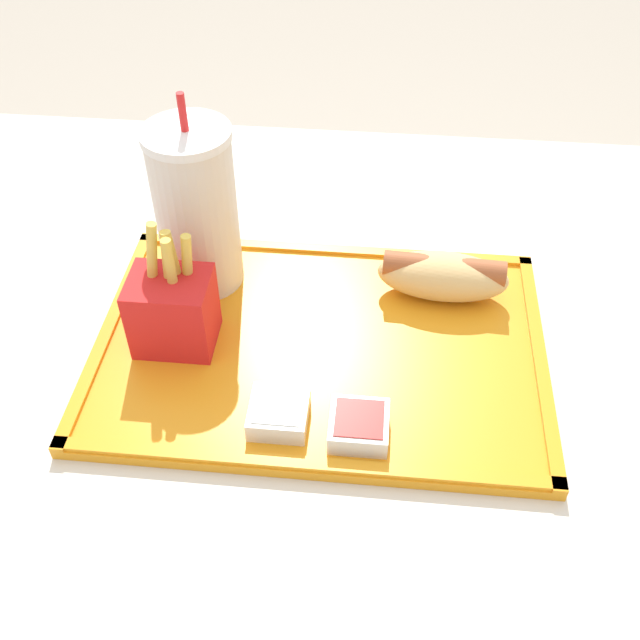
# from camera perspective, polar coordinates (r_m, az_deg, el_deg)

# --- Properties ---
(dining_table) EXTENTS (1.33, 0.80, 0.72)m
(dining_table) POSITION_cam_1_polar(r_m,az_deg,el_deg) (1.00, -0.68, -16.79)
(dining_table) COLOR beige
(dining_table) RESTS_ON ground_plane
(food_tray) EXTENTS (0.41, 0.28, 0.01)m
(food_tray) POSITION_cam_1_polar(r_m,az_deg,el_deg) (0.70, 0.00, -2.03)
(food_tray) COLOR orange
(food_tray) RESTS_ON dining_table
(soda_cup) EXTENTS (0.08, 0.08, 0.20)m
(soda_cup) POSITION_cam_1_polar(r_m,az_deg,el_deg) (0.72, -9.42, 8.33)
(soda_cup) COLOR silver
(soda_cup) RESTS_ON food_tray
(hot_dog_far) EXTENTS (0.13, 0.06, 0.05)m
(hot_dog_far) POSITION_cam_1_polar(r_m,az_deg,el_deg) (0.74, 9.36, 3.42)
(hot_dog_far) COLOR #DBB270
(hot_dog_far) RESTS_ON food_tray
(fries_carton) EXTENTS (0.07, 0.06, 0.13)m
(fries_carton) POSITION_cam_1_polar(r_m,az_deg,el_deg) (0.68, -11.15, 0.93)
(fries_carton) COLOR red
(fries_carton) RESTS_ON food_tray
(sauce_cup_mayo) EXTENTS (0.05, 0.05, 0.02)m
(sauce_cup_mayo) POSITION_cam_1_polar(r_m,az_deg,el_deg) (0.63, -3.17, -7.08)
(sauce_cup_mayo) COLOR silver
(sauce_cup_mayo) RESTS_ON food_tray
(sauce_cup_ketchup) EXTENTS (0.05, 0.05, 0.02)m
(sauce_cup_ketchup) POSITION_cam_1_polar(r_m,az_deg,el_deg) (0.62, 2.98, -8.02)
(sauce_cup_ketchup) COLOR silver
(sauce_cup_ketchup) RESTS_ON food_tray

